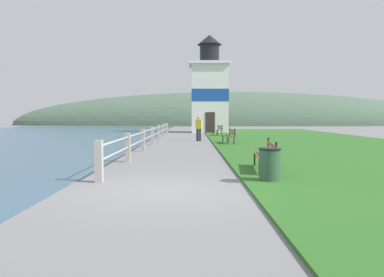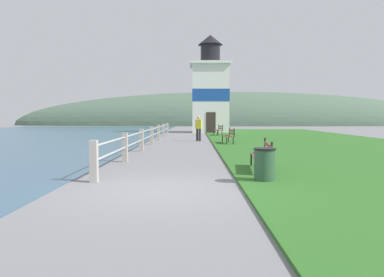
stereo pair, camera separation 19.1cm
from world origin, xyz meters
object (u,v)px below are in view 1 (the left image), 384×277
object	(u,v)px
person_strolling	(198,127)
park_bench_far	(218,129)
trash_bin	(269,165)
park_bench_midway	(229,135)
park_bench_near	(266,153)
lighthouse	(209,92)

from	to	relation	value
person_strolling	park_bench_far	bearing A→B (deg)	1.42
park_bench_far	trash_bin	size ratio (longest dim) A/B	2.05
person_strolling	trash_bin	bearing A→B (deg)	-157.97
park_bench_midway	person_strolling	world-z (taller)	person_strolling
trash_bin	park_bench_midway	bearing A→B (deg)	88.64
park_bench_near	person_strolling	size ratio (longest dim) A/B	1.24
lighthouse	trash_bin	world-z (taller)	lighthouse
park_bench_near	park_bench_far	size ratio (longest dim) A/B	1.18
park_bench_far	person_strolling	size ratio (longest dim) A/B	1.06
park_bench_midway	park_bench_far	size ratio (longest dim) A/B	1.09
park_bench_near	park_bench_midway	xyz separation A→B (m)	(0.03, 10.79, -0.00)
park_bench_midway	trash_bin	size ratio (longest dim) A/B	2.23
park_bench_midway	trash_bin	xyz separation A→B (m)	(-0.30, -12.50, -0.12)
lighthouse	trash_bin	size ratio (longest dim) A/B	11.45
park_bench_near	lighthouse	size ratio (longest dim) A/B	0.21
park_bench_midway	park_bench_far	xyz separation A→B (m)	(-0.01, 9.05, -0.00)
park_bench_near	trash_bin	world-z (taller)	park_bench_near
park_bench_far	trash_bin	distance (m)	21.55
person_strolling	trash_bin	distance (m)	15.31
park_bench_midway	park_bench_near	bearing A→B (deg)	86.79
park_bench_midway	person_strolling	size ratio (longest dim) A/B	1.15
lighthouse	trash_bin	xyz separation A→B (m)	(0.15, -28.37, -3.60)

